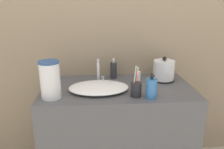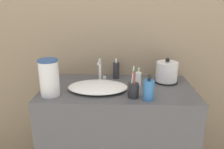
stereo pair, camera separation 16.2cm
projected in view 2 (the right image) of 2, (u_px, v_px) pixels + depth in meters
The scene contains 10 objects.
wall_back at pixel (119, 18), 1.80m from camera, with size 6.00×0.04×2.60m.
vanity_counter at pixel (117, 134), 1.78m from camera, with size 1.13×0.60×0.81m.
sink_basin at pixel (98, 87), 1.59m from camera, with size 0.43×0.30×0.05m.
faucet at pixel (100, 69), 1.73m from camera, with size 0.06×0.14×0.19m.
electric_kettle at pixel (167, 73), 1.73m from camera, with size 0.18×0.18×0.20m.
toothbrush_cup at pixel (133, 90), 1.46m from camera, with size 0.07×0.07×0.21m.
lotion_bottle at pixel (149, 90), 1.42m from camera, with size 0.07×0.07×0.17m.
shampoo_bottle at pixel (116, 70), 1.82m from camera, with size 0.05×0.05×0.17m.
mouthwash_bottle at pixel (138, 79), 1.66m from camera, with size 0.04×0.04×0.14m.
water_pitcher at pixel (49, 78), 1.47m from camera, with size 0.13×0.13×0.25m.
Camera 2 is at (0.01, -1.24, 1.41)m, focal length 35.00 mm.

